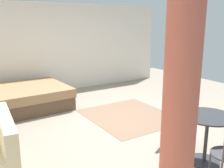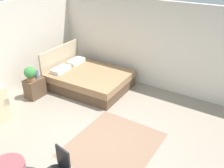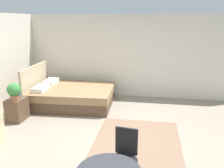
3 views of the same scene
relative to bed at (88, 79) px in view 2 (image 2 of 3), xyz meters
The scene contains 8 objects.
ground_plane 2.50m from the bed, 137.06° to the right, with size 8.99×9.73×0.02m, color gray.
wall_right 2.29m from the bed, 55.25° to the right, with size 0.12×6.73×2.55m, color silver.
area_rug 2.70m from the bed, 130.94° to the right, with size 1.92×1.71×0.01m, color #7F604C.
bed is the anchor object (origin of this frame).
nightstand 1.56m from the bed, 143.72° to the left, with size 0.52×0.36×0.55m.
potted_plant 1.69m from the bed, 146.81° to the left, with size 0.32×0.32×0.41m.
vase 1.51m from the bed, 140.92° to the left, with size 0.13×0.13×0.23m.
cafe_chair_near_couch 3.77m from the bed, 149.06° to the right, with size 0.47×0.47×0.90m.
Camera 2 is at (-3.37, -2.52, 3.60)m, focal length 39.64 mm.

